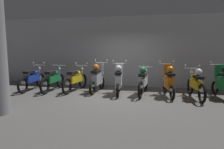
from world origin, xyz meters
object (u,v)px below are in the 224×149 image
Objects in this scene: motorbike_slot_0 at (32,79)px; motorbike_slot_1 at (53,79)px; motorbike_slot_7 at (196,84)px; motorbike_slot_8 at (222,82)px; motorbike_slot_6 at (169,81)px; motorbike_slot_3 at (97,78)px; motorbike_slot_5 at (143,81)px; motorbike_slot_4 at (119,80)px; motorbike_slot_2 at (76,79)px.

motorbike_slot_1 is (0.93, 0.06, -0.00)m from motorbike_slot_0.
motorbike_slot_1 is 5.55m from motorbike_slot_7.
motorbike_slot_6 is at bearing -174.74° from motorbike_slot_8.
motorbike_slot_3 is 3.71m from motorbike_slot_7.
motorbike_slot_0 is at bearing -177.95° from motorbike_slot_5.
motorbike_slot_3 reaches higher than motorbike_slot_1.
motorbike_slot_7 is at bearing -5.84° from motorbike_slot_6.
motorbike_slot_8 is (4.62, -0.01, 0.00)m from motorbike_slot_3.
motorbike_slot_8 is at bearing 16.05° from motorbike_slot_7.
motorbike_slot_4 is (2.77, -0.01, 0.08)m from motorbike_slot_1.
motorbike_slot_4 is 1.00× the size of motorbike_slot_8.
motorbike_slot_0 is 4.63m from motorbike_slot_5.
motorbike_slot_1 is at bearing 179.42° from motorbike_slot_7.
motorbike_slot_2 is 1.16× the size of motorbike_slot_3.
motorbike_slot_2 reaches higher than motorbike_slot_1.
motorbike_slot_4 reaches higher than motorbike_slot_2.
motorbike_slot_6 is (1.85, 0.05, 0.00)m from motorbike_slot_4.
motorbike_slot_1 is at bearing -178.15° from motorbike_slot_8.
motorbike_slot_1 is 1.16× the size of motorbike_slot_4.
motorbike_slot_3 is (0.92, 0.07, 0.08)m from motorbike_slot_2.
motorbike_slot_0 is 7.41m from motorbike_slot_8.
motorbike_slot_4 is at bearing 0.79° from motorbike_slot_0.
motorbike_slot_7 is at bearing -2.55° from motorbike_slot_2.
motorbike_slot_3 is at bearing 176.50° from motorbike_slot_5.
motorbike_slot_7 is (1.85, -0.16, 0.00)m from motorbike_slot_5.
motorbike_slot_7 is (2.78, -0.04, -0.04)m from motorbike_slot_4.
motorbike_slot_3 reaches higher than motorbike_slot_2.
motorbike_slot_4 is 1.00× the size of motorbike_slot_6.
motorbike_slot_3 is 0.95m from motorbike_slot_4.
motorbike_slot_2 is 1.16× the size of motorbike_slot_8.
motorbike_slot_0 is 1.16× the size of motorbike_slot_3.
motorbike_slot_0 reaches higher than motorbike_slot_5.
motorbike_slot_3 is 1.01× the size of motorbike_slot_6.
motorbike_slot_2 and motorbike_slot_7 have the same top height.
motorbike_slot_0 is at bearing -176.06° from motorbike_slot_1.
motorbike_slot_5 is at bearing 1.57° from motorbike_slot_1.
motorbike_slot_1 is 1.00× the size of motorbike_slot_5.
motorbike_slot_3 is at bearing 179.93° from motorbike_slot_8.
motorbike_slot_4 is at bearing -173.01° from motorbike_slot_5.
motorbike_slot_0 is at bearing -174.27° from motorbike_slot_3.
motorbike_slot_2 is at bearing 177.45° from motorbike_slot_7.
motorbike_slot_3 and motorbike_slot_8 have the same top height.
motorbike_slot_6 is (0.92, -0.06, 0.04)m from motorbike_slot_5.
motorbike_slot_5 is 1.17× the size of motorbike_slot_6.
motorbike_slot_3 and motorbike_slot_6 have the same top height.
motorbike_slot_8 is at bearing 5.26° from motorbike_slot_6.
motorbike_slot_4 is at bearing 179.09° from motorbike_slot_7.
motorbike_slot_8 is (3.70, 0.22, 0.00)m from motorbike_slot_4.
motorbike_slot_6 is (2.77, -0.18, 0.00)m from motorbike_slot_3.
motorbike_slot_5 is 2.77m from motorbike_slot_8.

